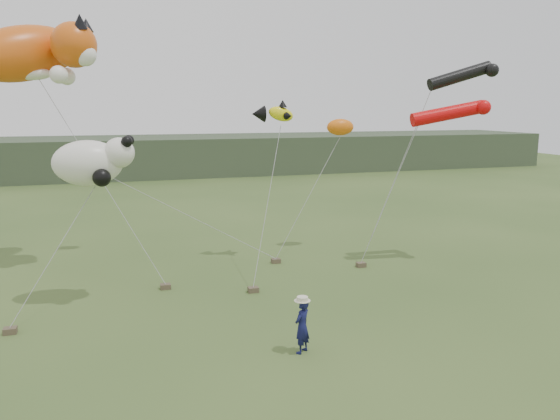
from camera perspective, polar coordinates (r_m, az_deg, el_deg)
The scene contains 9 objects.
ground at distance 18.59m, azimuth 2.01°, elevation -12.17°, with size 120.00×120.00×0.00m, color #385123.
headland at distance 61.12m, azimuth -14.88°, elevation 5.39°, with size 90.00×13.00×4.00m.
festival_attendant at distance 16.54m, azimuth 2.33°, elevation -12.04°, with size 0.61×0.40×1.66m, color #111442.
sandbag_anchors at distance 22.70m, azimuth -5.57°, elevation -7.63°, with size 14.54×5.56×0.21m.
cat_kite at distance 26.68m, azimuth -24.27°, elevation 14.78°, with size 6.85×4.89×3.36m.
fish_kite at distance 25.67m, azimuth -0.78°, elevation 10.05°, with size 2.00×1.33×1.10m.
tube_kites at distance 26.52m, azimuth 18.20°, elevation 11.23°, with size 4.15×1.65×2.98m.
panda_kite at distance 20.75m, azimuth -18.96°, elevation 4.78°, with size 2.89×1.87×1.80m.
misc_kites at distance 27.59m, azimuth -6.80°, elevation 6.90°, with size 13.10×3.79×2.64m.
Camera 1 is at (-5.70, -16.15, 7.23)m, focal length 35.00 mm.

